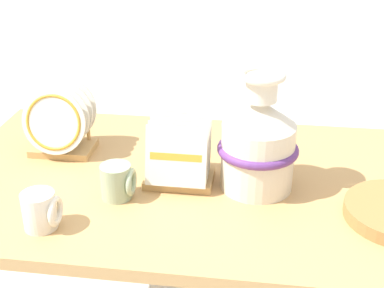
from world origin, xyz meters
The scene contains 6 objects.
display_table centered at (0.00, 0.00, 0.62)m, with size 1.45×0.87×0.69m.
ceramic_vase centered at (0.19, -0.02, 0.84)m, with size 0.23×0.23×0.34m.
dish_rack_round_plates centered at (-0.43, 0.11, 0.79)m, with size 0.20×0.17×0.22m.
dish_rack_square_plates centered at (-0.03, -0.03, 0.77)m, with size 0.19×0.16×0.19m.
mug_sage_glaze centered at (-0.18, -0.13, 0.74)m, with size 0.09×0.08×0.10m.
mug_cream_glaze centered at (-0.34, -0.30, 0.74)m, with size 0.09×0.08×0.10m.
Camera 1 is at (0.19, -1.35, 1.47)m, focal length 50.00 mm.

